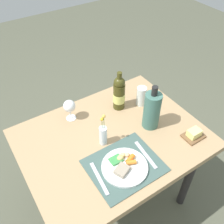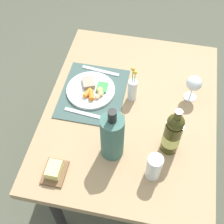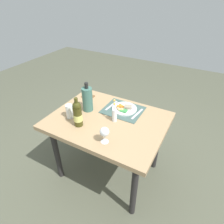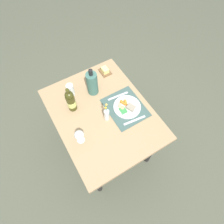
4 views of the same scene
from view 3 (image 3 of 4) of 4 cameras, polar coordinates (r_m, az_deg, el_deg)
ground_plane at (r=2.43m, az=-1.04°, el=-16.95°), size 8.00×8.00×0.00m
dining_table at (r=1.95m, az=-1.24°, el=-4.31°), size 1.13×0.87×0.77m
placemat at (r=2.02m, az=3.30°, el=0.63°), size 0.40×0.34×0.01m
dinner_plate at (r=2.02m, az=3.66°, el=1.08°), size 0.26×0.26×0.04m
fork at (r=1.97m, az=7.53°, el=-0.57°), size 0.05×0.22×0.00m
knife at (r=2.08m, az=-0.18°, el=1.94°), size 0.04×0.22×0.00m
wine_glass at (r=1.57m, az=-2.26°, el=-6.02°), size 0.08×0.08×0.15m
butter_dish at (r=2.27m, az=-7.16°, el=5.02°), size 0.13×0.10×0.06m
flower_vase at (r=1.83m, az=0.75°, el=-0.78°), size 0.05×0.05×0.24m
cooler_bottle at (r=1.98m, az=-7.34°, el=3.85°), size 0.11×0.11×0.31m
water_tumbler at (r=1.93m, az=-12.53°, el=-0.04°), size 0.07×0.07×0.14m
wine_bottle at (r=1.77m, az=-10.21°, el=-0.62°), size 0.08×0.08×0.29m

